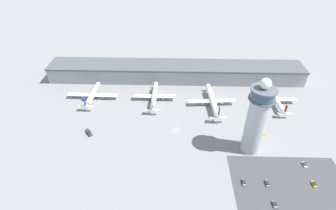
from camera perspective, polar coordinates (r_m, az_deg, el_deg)
name	(u,v)px	position (r m, az deg, el deg)	size (l,w,h in m)	color
ground_plane	(175,130)	(181.64, 1.50, -5.52)	(1000.00, 1000.00, 0.00)	gray
terminal_building	(176,72)	(235.08, 1.66, 7.21)	(222.63, 25.00, 14.67)	#9399A3
control_tower	(257,119)	(160.59, 18.76, -2.83)	(14.67, 14.67, 51.46)	#ADB2BC
parking_lot_surface	(290,184)	(165.37, 25.02, -15.28)	(64.00, 40.00, 0.01)	#424247
airplane_gate_alpha	(92,95)	(218.18, -16.14, 2.12)	(40.64, 34.53, 12.30)	white
airplane_gate_bravo	(154,96)	(208.04, -3.01, 1.92)	(33.68, 38.84, 12.31)	white
airplane_gate_charlie	(213,101)	(204.79, 9.69, 0.88)	(36.49, 44.50, 13.56)	white
airplane_gate_delta	(276,99)	(221.14, 22.45, 1.12)	(32.43, 38.69, 11.36)	white
service_truck_catering	(260,134)	(187.62, 19.32, -5.95)	(7.77, 4.02, 3.15)	black
service_truck_fuel	(86,100)	(219.35, -17.43, 1.10)	(6.26, 3.28, 2.58)	black
service_truck_baggage	(89,133)	(186.37, -16.85, -5.76)	(6.20, 7.30, 2.63)	black
car_grey_coupe	(305,165)	(178.44, 27.61, -11.43)	(1.82, 4.32, 1.46)	black
car_maroon_suv	(244,182)	(156.64, 16.18, -15.87)	(1.92, 4.67, 1.36)	black
car_blue_compact	(275,204)	(152.97, 22.22, -19.41)	(1.93, 4.18, 1.44)	black
car_navy_sedan	(314,184)	(170.28, 29.23, -14.81)	(1.89, 4.31, 1.48)	black
car_yellow_taxi	(267,183)	(160.18, 20.82, -15.63)	(2.01, 4.62, 1.43)	black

